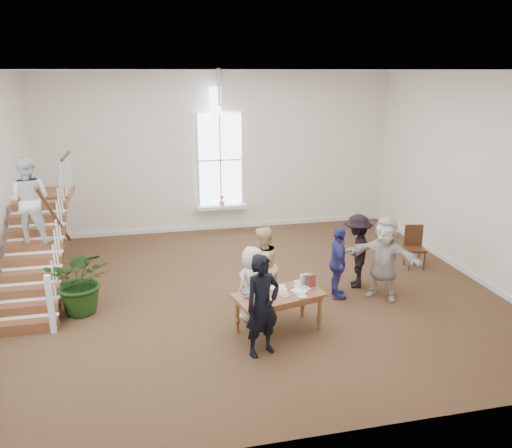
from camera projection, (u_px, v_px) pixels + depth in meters
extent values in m
plane|color=#452F1B|center=(253.00, 291.00, 10.62)|extent=(10.00, 10.00, 0.00)
plane|color=white|center=(220.00, 153.00, 14.16)|extent=(10.00, 0.00, 10.00)
plane|color=white|center=(335.00, 273.00, 5.76)|extent=(10.00, 0.00, 10.00)
plane|color=white|center=(474.00, 177.00, 10.99)|extent=(0.00, 9.00, 9.00)
plane|color=white|center=(253.00, 70.00, 9.30)|extent=(10.00, 10.00, 0.00)
cube|color=white|center=(222.00, 207.00, 14.45)|extent=(1.45, 0.28, 0.10)
plane|color=white|center=(220.00, 160.00, 14.16)|extent=(2.60, 0.00, 2.60)
plane|color=white|center=(219.00, 102.00, 13.69)|extent=(0.60, 0.60, 0.85)
cube|color=white|center=(222.00, 227.00, 14.78)|extent=(10.00, 0.04, 0.12)
imported|color=pink|center=(222.00, 201.00, 14.36)|extent=(0.17, 0.17, 0.30)
cube|color=brown|center=(26.00, 326.00, 8.95)|extent=(1.10, 0.30, 0.20)
cube|color=brown|center=(28.00, 308.00, 9.17)|extent=(1.10, 0.30, 0.20)
cube|color=brown|center=(30.00, 292.00, 9.39)|extent=(1.10, 0.30, 0.20)
cube|color=brown|center=(32.00, 276.00, 9.61)|extent=(1.10, 0.30, 0.20)
cube|color=brown|center=(34.00, 261.00, 9.83)|extent=(1.10, 0.30, 0.20)
cube|color=brown|center=(35.00, 246.00, 10.05)|extent=(1.10, 0.30, 0.20)
cube|color=brown|center=(37.00, 232.00, 10.28)|extent=(1.10, 0.30, 0.20)
cube|color=brown|center=(39.00, 219.00, 10.50)|extent=(1.10, 0.30, 0.20)
cube|color=brown|center=(40.00, 206.00, 10.72)|extent=(1.10, 0.30, 0.20)
cube|color=brown|center=(47.00, 194.00, 11.54)|extent=(1.10, 1.20, 0.12)
cube|color=white|center=(51.00, 304.00, 8.78)|extent=(0.10, 0.10, 1.10)
cylinder|color=#3A1F0F|center=(55.00, 218.00, 9.69)|extent=(0.07, 2.74, 1.86)
imported|color=silver|center=(29.00, 200.00, 9.77)|extent=(0.94, 0.79, 1.72)
cube|color=brown|center=(279.00, 295.00, 8.78)|extent=(1.69, 1.12, 0.05)
cube|color=brown|center=(279.00, 299.00, 8.80)|extent=(1.55, 0.98, 0.10)
cylinder|color=brown|center=(251.00, 330.00, 8.36)|extent=(0.07, 0.07, 0.68)
cylinder|color=brown|center=(319.00, 313.00, 8.93)|extent=(0.07, 0.07, 0.68)
cylinder|color=brown|center=(237.00, 315.00, 8.85)|extent=(0.07, 0.07, 0.68)
cylinder|color=brown|center=(303.00, 300.00, 9.42)|extent=(0.07, 0.07, 0.68)
cube|color=silver|center=(265.00, 301.00, 8.46)|extent=(0.29, 0.28, 0.04)
cube|color=beige|center=(276.00, 290.00, 8.89)|extent=(0.25, 0.31, 0.03)
cube|color=tan|center=(282.00, 292.00, 8.79)|extent=(0.26, 0.33, 0.04)
cube|color=silver|center=(280.00, 289.00, 8.93)|extent=(0.23, 0.28, 0.05)
cube|color=#4C5972|center=(257.00, 294.00, 8.72)|extent=(0.21, 0.30, 0.03)
cube|color=maroon|center=(250.00, 295.00, 8.69)|extent=(0.23, 0.26, 0.03)
cube|color=white|center=(299.00, 292.00, 8.79)|extent=(0.31, 0.32, 0.05)
cube|color=#BFB299|center=(300.00, 283.00, 9.16)|extent=(0.21, 0.28, 0.03)
cube|color=silver|center=(285.00, 293.00, 8.76)|extent=(0.32, 0.33, 0.02)
cube|color=beige|center=(303.00, 289.00, 8.95)|extent=(0.27, 0.23, 0.02)
cube|color=tan|center=(300.00, 287.00, 9.01)|extent=(0.28, 0.29, 0.04)
cube|color=silver|center=(301.00, 295.00, 8.69)|extent=(0.16, 0.28, 0.03)
cube|color=#4C5972|center=(247.00, 292.00, 8.78)|extent=(0.20, 0.26, 0.04)
cube|color=maroon|center=(287.00, 292.00, 8.81)|extent=(0.27, 0.29, 0.04)
cube|color=white|center=(261.00, 294.00, 8.71)|extent=(0.25, 0.24, 0.05)
imported|color=black|center=(262.00, 306.00, 8.03)|extent=(0.74, 0.61, 1.73)
imported|color=silver|center=(252.00, 283.00, 9.27)|extent=(0.82, 0.75, 1.41)
imported|color=beige|center=(262.00, 267.00, 9.76)|extent=(1.00, 0.95, 1.62)
imported|color=#383784|center=(338.00, 263.00, 10.10)|extent=(0.53, 0.94, 1.52)
imported|color=black|center=(357.00, 251.00, 10.63)|extent=(0.90, 1.18, 1.61)
imported|color=beige|center=(384.00, 258.00, 10.07)|extent=(1.53, 1.45, 1.72)
imported|color=#1B3C13|center=(82.00, 280.00, 9.50)|extent=(1.36, 1.23, 1.34)
cube|color=#3A1F0F|center=(415.00, 249.00, 11.73)|extent=(0.51, 0.51, 0.05)
cube|color=#3A1F0F|center=(414.00, 235.00, 11.83)|extent=(0.44, 0.12, 0.52)
cylinder|color=#3A1F0F|center=(409.00, 261.00, 11.62)|extent=(0.04, 0.04, 0.46)
cylinder|color=#3A1F0F|center=(424.00, 261.00, 11.63)|extent=(0.04, 0.04, 0.46)
cylinder|color=#3A1F0F|center=(405.00, 256.00, 11.96)|extent=(0.04, 0.04, 0.46)
cylinder|color=#3A1F0F|center=(419.00, 256.00, 11.97)|extent=(0.04, 0.04, 0.46)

